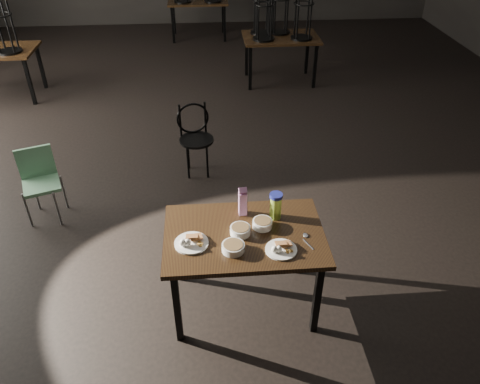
{
  "coord_description": "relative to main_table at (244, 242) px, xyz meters",
  "views": [
    {
      "loc": [
        -0.25,
        -5.12,
        3.01
      ],
      "look_at": [
        -0.0,
        -2.06,
        0.85
      ],
      "focal_mm": 35.0,
      "sensor_mm": 36.0,
      "label": 1
    }
  ],
  "objects": [
    {
      "name": "main_table",
      "position": [
        0.0,
        0.0,
        0.0
      ],
      "size": [
        1.2,
        0.8,
        0.75
      ],
      "color": "black",
      "rests_on": "ground"
    },
    {
      "name": "plate_left",
      "position": [
        -0.39,
        -0.08,
        0.1
      ],
      "size": [
        0.25,
        0.25,
        0.08
      ],
      "color": "white",
      "rests_on": "main_table"
    },
    {
      "name": "plate_right",
      "position": [
        0.24,
        -0.21,
        0.1
      ],
      "size": [
        0.23,
        0.23,
        0.07
      ],
      "color": "white",
      "rests_on": "main_table"
    },
    {
      "name": "bowl_near",
      "position": [
        -0.03,
        0.0,
        0.11
      ],
      "size": [
        0.15,
        0.15,
        0.06
      ],
      "color": "white",
      "rests_on": "main_table"
    },
    {
      "name": "bowl_far",
      "position": [
        0.14,
        0.07,
        0.11
      ],
      "size": [
        0.15,
        0.15,
        0.06
      ],
      "color": "white",
      "rests_on": "main_table"
    },
    {
      "name": "bowl_big",
      "position": [
        -0.1,
        -0.18,
        0.11
      ],
      "size": [
        0.16,
        0.16,
        0.06
      ],
      "color": "white",
      "rests_on": "main_table"
    },
    {
      "name": "juice_carton",
      "position": [
        0.01,
        0.25,
        0.19
      ],
      "size": [
        0.06,
        0.06,
        0.25
      ],
      "color": "#891873",
      "rests_on": "main_table"
    },
    {
      "name": "water_bottle",
      "position": [
        0.26,
        0.18,
        0.19
      ],
      "size": [
        0.13,
        0.13,
        0.22
      ],
      "color": "#BCEE46",
      "rests_on": "main_table"
    },
    {
      "name": "spoon",
      "position": [
        0.45,
        -0.07,
        0.08
      ],
      "size": [
        0.06,
        0.19,
        0.01
      ],
      "color": "silver",
      "rests_on": "main_table"
    },
    {
      "name": "bentwood_chair",
      "position": [
        -0.38,
        2.11,
        -0.18
      ],
      "size": [
        0.41,
        0.41,
        0.82
      ],
      "rotation": [
        0.0,
        0.0,
        0.2
      ],
      "color": "black",
      "rests_on": "ground"
    },
    {
      "name": "school_chair",
      "position": [
        -1.92,
        1.37,
        -0.22
      ],
      "size": [
        0.44,
        0.44,
        0.74
      ],
      "rotation": [
        0.0,
        0.0,
        0.34
      ],
      "color": "#6FAD80",
      "rests_on": "ground"
    },
    {
      "name": "bg_table_right",
      "position": [
        0.98,
        4.81,
        0.13
      ],
      "size": [
        1.2,
        0.8,
        1.48
      ],
      "color": "black",
      "rests_on": "ground"
    },
    {
      "name": "bg_table_far",
      "position": [
        -0.3,
        7.3,
        0.08
      ],
      "size": [
        1.2,
        0.8,
        1.48
      ],
      "color": "black",
      "rests_on": "ground"
    }
  ]
}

